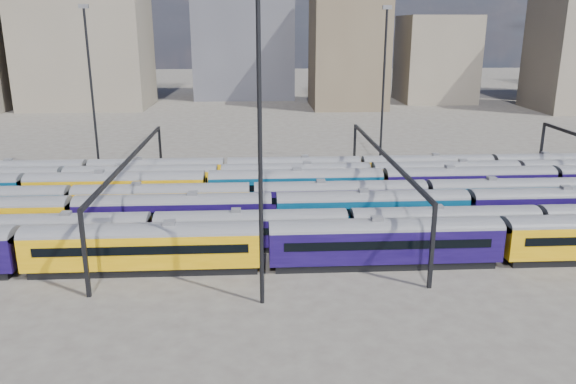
{
  "coord_description": "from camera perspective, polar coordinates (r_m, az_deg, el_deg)",
  "views": [
    {
      "loc": [
        -5.26,
        -65.04,
        22.55
      ],
      "look_at": [
        -1.51,
        0.82,
        3.0
      ],
      "focal_mm": 35.0,
      "sensor_mm": 36.0,
      "label": 1
    }
  ],
  "objects": [
    {
      "name": "rake_1",
      "position": [
        58.54,
        -3.73,
        -3.42
      ],
      "size": [
        142.37,
        2.97,
        5.01
      ],
      "color": "black",
      "rests_on": "ground"
    },
    {
      "name": "gantry_2",
      "position": [
        68.64,
        9.69,
        2.99
      ],
      "size": [
        0.35,
        40.35,
        8.03
      ],
      "color": "black",
      "rests_on": "ground"
    },
    {
      "name": "rake_2",
      "position": [
        63.21,
        -1.44,
        -1.63
      ],
      "size": [
        133.14,
        3.25,
        5.48
      ],
      "color": "black",
      "rests_on": "ground"
    },
    {
      "name": "gantry_1",
      "position": [
        68.53,
        -15.61,
        2.59
      ],
      "size": [
        0.35,
        40.35,
        8.03
      ],
      "color": "black",
      "rests_on": "ground"
    },
    {
      "name": "mast_1",
      "position": [
        90.89,
        -19.36,
        10.18
      ],
      "size": [
        1.4,
        0.5,
        25.6
      ],
      "color": "black",
      "rests_on": "ground"
    },
    {
      "name": "mast_3",
      "position": [
        91.72,
        9.69,
        10.91
      ],
      "size": [
        1.4,
        0.5,
        25.6
      ],
      "color": "black",
      "rests_on": "ground"
    },
    {
      "name": "ground",
      "position": [
        69.04,
        1.29,
        -2.56
      ],
      "size": [
        500.0,
        500.0,
        0.0
      ],
      "primitive_type": "plane",
      "color": "#46403B",
      "rests_on": "ground"
    },
    {
      "name": "rake_0",
      "position": [
        55.11,
        9.82,
        -4.56
      ],
      "size": [
        160.35,
        3.35,
        5.65
      ],
      "color": "black",
      "rests_on": "ground"
    },
    {
      "name": "rake_4",
      "position": [
        73.02,
        -8.24,
        0.77
      ],
      "size": [
        137.18,
        3.34,
        5.65
      ],
      "color": "black",
      "rests_on": "ground"
    },
    {
      "name": "rake_5",
      "position": [
        77.8,
        0.78,
        1.74
      ],
      "size": [
        104.84,
        3.07,
        5.17
      ],
      "color": "black",
      "rests_on": "ground"
    },
    {
      "name": "rake_3",
      "position": [
        67.99,
        -3.69,
        -0.44
      ],
      "size": [
        128.26,
        3.13,
        5.27
      ],
      "color": "black",
      "rests_on": "ground"
    },
    {
      "name": "mast_2",
      "position": [
        43.89,
        -2.87,
        5.21
      ],
      "size": [
        1.4,
        0.5,
        25.6
      ],
      "color": "black",
      "rests_on": "ground"
    },
    {
      "name": "rake_6",
      "position": [
        83.92,
        7.41,
        2.59
      ],
      "size": [
        119.07,
        2.91,
        4.88
      ],
      "color": "black",
      "rests_on": "ground"
    }
  ]
}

